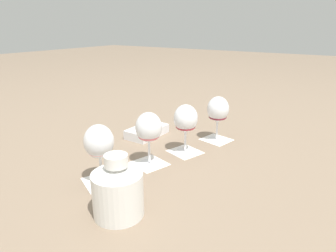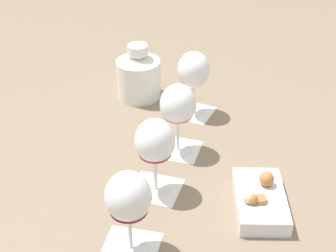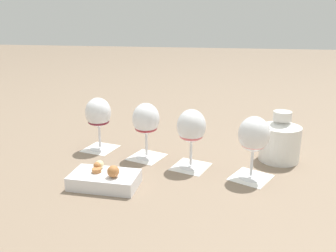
# 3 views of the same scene
# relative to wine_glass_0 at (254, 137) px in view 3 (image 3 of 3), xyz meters

# --- Properties ---
(ground_plane) EXTENTS (8.00, 8.00, 0.00)m
(ground_plane) POSITION_rel_wine_glass_0_xyz_m (0.23, -0.06, -0.11)
(ground_plane) COLOR #7F6B56
(tasting_card_0) EXTENTS (0.13, 0.13, 0.00)m
(tasting_card_0) POSITION_rel_wine_glass_0_xyz_m (0.00, 0.00, -0.11)
(tasting_card_0) COLOR white
(tasting_card_0) RESTS_ON ground_plane
(tasting_card_1) EXTENTS (0.12, 0.12, 0.00)m
(tasting_card_1) POSITION_rel_wine_glass_0_xyz_m (0.16, -0.04, -0.11)
(tasting_card_1) COLOR white
(tasting_card_1) RESTS_ON ground_plane
(tasting_card_2) EXTENTS (0.12, 0.12, 0.00)m
(tasting_card_2) POSITION_rel_wine_glass_0_xyz_m (0.30, -0.09, -0.11)
(tasting_card_2) COLOR white
(tasting_card_2) RESTS_ON ground_plane
(tasting_card_3) EXTENTS (0.11, 0.12, 0.00)m
(tasting_card_3) POSITION_rel_wine_glass_0_xyz_m (0.47, -0.13, -0.11)
(tasting_card_3) COLOR white
(tasting_card_3) RESTS_ON ground_plane
(wine_glass_0) EXTENTS (0.08, 0.08, 0.16)m
(wine_glass_0) POSITION_rel_wine_glass_0_xyz_m (0.00, 0.00, 0.00)
(wine_glass_0) COLOR white
(wine_glass_0) RESTS_ON tasting_card_0
(wine_glass_1) EXTENTS (0.08, 0.08, 0.16)m
(wine_glass_1) POSITION_rel_wine_glass_0_xyz_m (0.16, -0.04, 0.00)
(wine_glass_1) COLOR white
(wine_glass_1) RESTS_ON tasting_card_1
(wine_glass_2) EXTENTS (0.08, 0.08, 0.16)m
(wine_glass_2) POSITION_rel_wine_glass_0_xyz_m (0.30, -0.09, 0.00)
(wine_glass_2) COLOR white
(wine_glass_2) RESTS_ON tasting_card_2
(wine_glass_3) EXTENTS (0.08, 0.08, 0.16)m
(wine_glass_3) POSITION_rel_wine_glass_0_xyz_m (0.47, -0.13, 0.00)
(wine_glass_3) COLOR white
(wine_glass_3) RESTS_ON tasting_card_3
(ceramic_vase) EXTENTS (0.12, 0.12, 0.15)m
(ceramic_vase) POSITION_rel_wine_glass_0_xyz_m (-0.08, -0.14, -0.05)
(ceramic_vase) COLOR white
(ceramic_vase) RESTS_ON ground_plane
(snack_dish) EXTENTS (0.17, 0.10, 0.06)m
(snack_dish) POSITION_rel_wine_glass_0_xyz_m (0.36, 0.12, -0.09)
(snack_dish) COLOR silver
(snack_dish) RESTS_ON ground_plane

